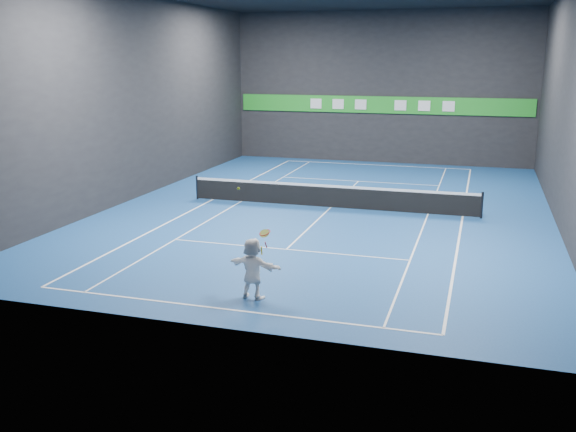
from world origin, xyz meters
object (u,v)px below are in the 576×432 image
(tennis_ball, at_px, (238,189))
(tennis_net, at_px, (330,196))
(player, at_px, (253,268))
(tennis_racket, at_px, (265,235))

(tennis_ball, height_order, tennis_net, tennis_ball)
(player, distance_m, tennis_net, 10.94)
(tennis_ball, xyz_separation_m, tennis_racket, (0.69, 0.05, -1.21))
(player, distance_m, tennis_racket, 0.98)
(tennis_net, relative_size, tennis_racket, 17.41)
(player, relative_size, tennis_net, 0.13)
(tennis_racket, bearing_deg, tennis_ball, -176.13)
(tennis_net, xyz_separation_m, tennis_racket, (0.79, -10.88, 1.21))
(tennis_ball, xyz_separation_m, tennis_net, (-0.10, 10.93, -2.42))
(player, relative_size, tennis_ball, 23.24)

